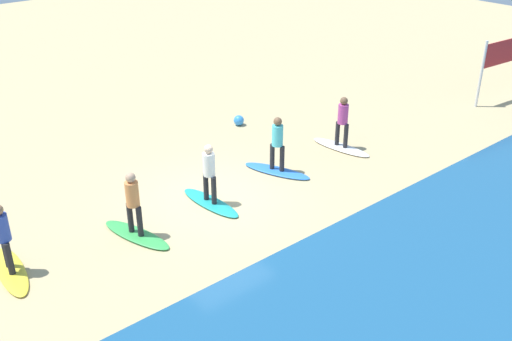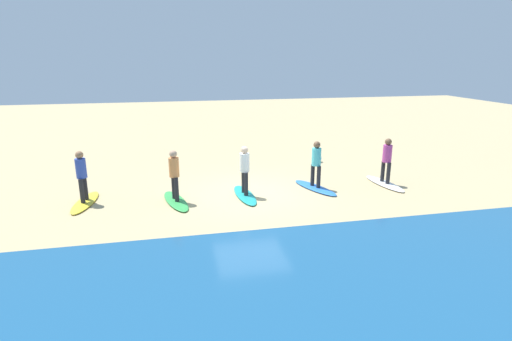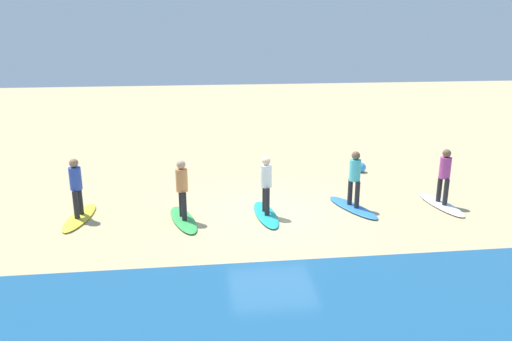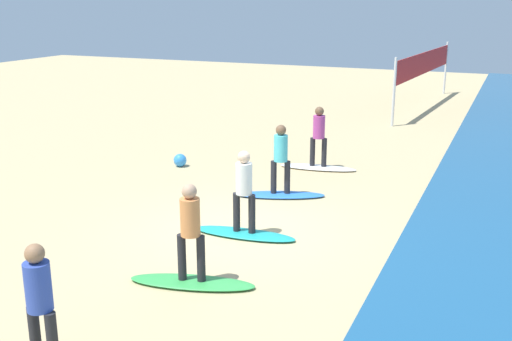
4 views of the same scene
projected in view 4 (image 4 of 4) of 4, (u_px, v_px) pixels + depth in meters
ground_plane at (242, 231)px, 12.35m from camera, size 60.00×60.00×0.00m
surfboard_white at (318, 167)px, 16.81m from camera, size 0.84×2.16×0.09m
surfer_white at (319, 132)px, 16.54m from camera, size 0.32×0.46×1.64m
surfboard_blue at (280, 195)px, 14.48m from camera, size 1.28×2.16×0.09m
surfer_blue at (281, 154)px, 14.21m from camera, size 0.32×0.44×1.64m
surfboard_teal at (244, 234)px, 12.09m from camera, size 0.71×2.13×0.09m
surfer_teal at (244, 186)px, 11.82m from camera, size 0.32×0.46×1.64m
surfboard_green at (192, 282)px, 10.03m from camera, size 1.05×2.17×0.09m
surfer_green at (190, 226)px, 9.76m from camera, size 0.32×0.45×1.64m
surfer_yellow at (39, 297)px, 7.42m from camera, size 0.32×0.46×1.64m
volleyball_net at (425, 65)px, 25.77m from camera, size 9.07×0.85×2.50m
beach_ball at (180, 160)px, 17.03m from camera, size 0.36×0.36×0.36m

